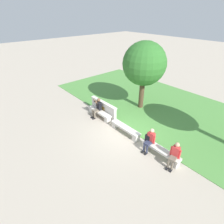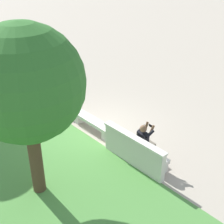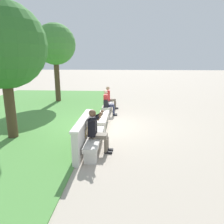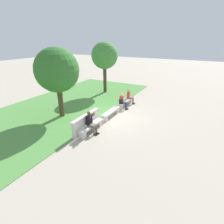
{
  "view_description": "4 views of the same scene",
  "coord_description": "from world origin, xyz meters",
  "px_view_note": "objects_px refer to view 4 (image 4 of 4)",
  "views": [
    {
      "loc": [
        5.64,
        -5.92,
        6.21
      ],
      "look_at": [
        -1.04,
        -0.11,
        1.02
      ],
      "focal_mm": 28.0,
      "sensor_mm": 36.0,
      "label": 1
    },
    {
      "loc": [
        -7.84,
        6.01,
        5.99
      ],
      "look_at": [
        -0.77,
        -0.27,
        0.97
      ],
      "focal_mm": 50.0,
      "sensor_mm": 36.0,
      "label": 2
    },
    {
      "loc": [
        -8.72,
        -0.94,
        2.84
      ],
      "look_at": [
        -0.71,
        -0.43,
        0.8
      ],
      "focal_mm": 35.0,
      "sensor_mm": 36.0,
      "label": 3
    },
    {
      "loc": [
        -9.79,
        -5.38,
        5.06
      ],
      "look_at": [
        -1.01,
        -0.63,
        0.85
      ],
      "focal_mm": 28.0,
      "sensor_mm": 36.0,
      "label": 4
    }
  ],
  "objects_px": {
    "bench_mid": "(125,102)",
    "bench_main": "(91,127)",
    "person_photographer": "(91,121)",
    "backpack": "(121,101)",
    "tree_left_background": "(57,71)",
    "person_companion": "(130,96)",
    "person_distant": "(123,100)",
    "bench_near": "(111,113)",
    "tree_behind_wall": "(105,56)"
  },
  "relations": [
    {
      "from": "bench_mid",
      "to": "bench_main",
      "type": "bearing_deg",
      "value": 180.0
    },
    {
      "from": "person_photographer",
      "to": "backpack",
      "type": "distance_m",
      "value": 4.14
    },
    {
      "from": "bench_mid",
      "to": "tree_left_background",
      "type": "height_order",
      "value": "tree_left_background"
    },
    {
      "from": "person_companion",
      "to": "backpack",
      "type": "relative_size",
      "value": 2.94
    },
    {
      "from": "person_photographer",
      "to": "person_distant",
      "type": "height_order",
      "value": "person_photographer"
    },
    {
      "from": "person_distant",
      "to": "bench_near",
      "type": "bearing_deg",
      "value": 177.85
    },
    {
      "from": "tree_left_background",
      "to": "bench_mid",
      "type": "bearing_deg",
      "value": -38.1
    },
    {
      "from": "bench_main",
      "to": "bench_mid",
      "type": "bearing_deg",
      "value": 0.0
    },
    {
      "from": "bench_mid",
      "to": "tree_behind_wall",
      "type": "xyz_separation_m",
      "value": [
        2.63,
        3.45,
        3.24
      ]
    },
    {
      "from": "person_distant",
      "to": "tree_left_background",
      "type": "xyz_separation_m",
      "value": [
        -3.3,
        3.16,
        2.5
      ]
    },
    {
      "from": "tree_behind_wall",
      "to": "bench_main",
      "type": "bearing_deg",
      "value": -155.21
    },
    {
      "from": "bench_main",
      "to": "person_photographer",
      "type": "bearing_deg",
      "value": -143.32
    },
    {
      "from": "backpack",
      "to": "tree_left_background",
      "type": "height_order",
      "value": "tree_left_background"
    },
    {
      "from": "bench_near",
      "to": "person_distant",
      "type": "distance_m",
      "value": 1.81
    },
    {
      "from": "tree_behind_wall",
      "to": "bench_near",
      "type": "bearing_deg",
      "value": -145.66
    },
    {
      "from": "bench_near",
      "to": "backpack",
      "type": "distance_m",
      "value": 1.64
    },
    {
      "from": "bench_mid",
      "to": "tree_behind_wall",
      "type": "bearing_deg",
      "value": 52.69
    },
    {
      "from": "backpack",
      "to": "tree_left_background",
      "type": "bearing_deg",
      "value": 135.49
    },
    {
      "from": "bench_near",
      "to": "backpack",
      "type": "xyz_separation_m",
      "value": [
        1.61,
        0.01,
        0.32
      ]
    },
    {
      "from": "person_distant",
      "to": "person_companion",
      "type": "height_order",
      "value": "same"
    },
    {
      "from": "bench_near",
      "to": "person_photographer",
      "type": "relative_size",
      "value": 1.53
    },
    {
      "from": "bench_mid",
      "to": "person_companion",
      "type": "height_order",
      "value": "person_companion"
    },
    {
      "from": "bench_near",
      "to": "bench_mid",
      "type": "distance_m",
      "value": 2.42
    },
    {
      "from": "bench_mid",
      "to": "person_photographer",
      "type": "bearing_deg",
      "value": -179.1
    },
    {
      "from": "person_photographer",
      "to": "person_distant",
      "type": "distance_m",
      "value": 4.3
    },
    {
      "from": "bench_near",
      "to": "tree_behind_wall",
      "type": "height_order",
      "value": "tree_behind_wall"
    },
    {
      "from": "tree_behind_wall",
      "to": "person_distant",
      "type": "bearing_deg",
      "value": -132.99
    },
    {
      "from": "person_photographer",
      "to": "bench_near",
      "type": "bearing_deg",
      "value": 1.76
    },
    {
      "from": "person_companion",
      "to": "tree_left_background",
      "type": "distance_m",
      "value": 6.17
    },
    {
      "from": "bench_main",
      "to": "person_photographer",
      "type": "height_order",
      "value": "person_photographer"
    },
    {
      "from": "backpack",
      "to": "tree_left_background",
      "type": "distance_m",
      "value": 5.08
    },
    {
      "from": "backpack",
      "to": "bench_mid",
      "type": "bearing_deg",
      "value": -0.78
    },
    {
      "from": "bench_main",
      "to": "bench_mid",
      "type": "height_order",
      "value": "same"
    },
    {
      "from": "person_photographer",
      "to": "person_companion",
      "type": "relative_size",
      "value": 1.05
    },
    {
      "from": "bench_near",
      "to": "person_distant",
      "type": "height_order",
      "value": "person_distant"
    },
    {
      "from": "bench_mid",
      "to": "bench_near",
      "type": "bearing_deg",
      "value": 180.0
    },
    {
      "from": "bench_near",
      "to": "bench_main",
      "type": "bearing_deg",
      "value": 180.0
    },
    {
      "from": "bench_mid",
      "to": "person_companion",
      "type": "xyz_separation_m",
      "value": [
        0.72,
        -0.07,
        0.37
      ]
    },
    {
      "from": "person_photographer",
      "to": "person_companion",
      "type": "height_order",
      "value": "person_photographer"
    },
    {
      "from": "person_companion",
      "to": "backpack",
      "type": "distance_m",
      "value": 1.53
    },
    {
      "from": "bench_mid",
      "to": "person_distant",
      "type": "bearing_deg",
      "value": -174.16
    },
    {
      "from": "person_companion",
      "to": "tree_behind_wall",
      "type": "distance_m",
      "value": 4.92
    },
    {
      "from": "bench_near",
      "to": "person_companion",
      "type": "xyz_separation_m",
      "value": [
        3.14,
        -0.07,
        0.37
      ]
    },
    {
      "from": "tree_behind_wall",
      "to": "tree_left_background",
      "type": "relative_size",
      "value": 1.05
    },
    {
      "from": "bench_main",
      "to": "person_companion",
      "type": "distance_m",
      "value": 5.57
    },
    {
      "from": "bench_near",
      "to": "person_distant",
      "type": "relative_size",
      "value": 1.61
    },
    {
      "from": "bench_near",
      "to": "backpack",
      "type": "height_order",
      "value": "backpack"
    },
    {
      "from": "person_distant",
      "to": "backpack",
      "type": "distance_m",
      "value": 0.18
    },
    {
      "from": "person_companion",
      "to": "tree_behind_wall",
      "type": "bearing_deg",
      "value": 61.49
    },
    {
      "from": "bench_main",
      "to": "bench_mid",
      "type": "xyz_separation_m",
      "value": [
        4.84,
        0.0,
        0.0
      ]
    }
  ]
}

